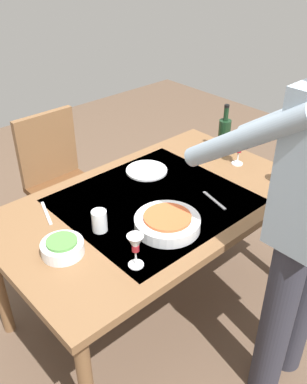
% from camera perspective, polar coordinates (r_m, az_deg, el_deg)
% --- Properties ---
extents(ground_plane, '(6.00, 6.00, 0.00)m').
position_cam_1_polar(ground_plane, '(2.59, -0.00, -14.65)').
color(ground_plane, brown).
extents(dining_table, '(1.57, 0.93, 0.73)m').
position_cam_1_polar(dining_table, '(2.15, -0.00, -2.69)').
color(dining_table, brown).
rests_on(dining_table, ground_plane).
extents(chair_near, '(0.40, 0.40, 0.91)m').
position_cam_1_polar(chair_near, '(2.79, -12.69, 2.21)').
color(chair_near, '#523019').
rests_on(chair_near, ground_plane).
extents(wine_bottle, '(0.07, 0.07, 0.30)m').
position_cam_1_polar(wine_bottle, '(2.57, 9.49, 7.64)').
color(wine_bottle, black).
rests_on(wine_bottle, dining_table).
extents(wine_glass_left, '(0.07, 0.07, 0.15)m').
position_cam_1_polar(wine_glass_left, '(2.44, 11.44, 5.88)').
color(wine_glass_left, white).
rests_on(wine_glass_left, dining_table).
extents(wine_glass_right, '(0.07, 0.07, 0.15)m').
position_cam_1_polar(wine_glass_right, '(1.67, -2.45, -7.18)').
color(wine_glass_right, white).
rests_on(wine_glass_right, dining_table).
extents(water_cup_near_left, '(0.07, 0.07, 0.10)m').
position_cam_1_polar(water_cup_near_left, '(1.90, -7.29, -3.88)').
color(water_cup_near_left, silver).
rests_on(water_cup_near_left, dining_table).
extents(water_cup_near_right, '(0.08, 0.08, 0.09)m').
position_cam_1_polar(water_cup_near_right, '(2.35, 16.71, 2.27)').
color(water_cup_near_right, silver).
rests_on(water_cup_near_right, dining_table).
extents(serving_bowl_pasta, '(0.30, 0.30, 0.07)m').
position_cam_1_polar(serving_bowl_pasta, '(1.91, 1.87, -4.09)').
color(serving_bowl_pasta, silver).
rests_on(serving_bowl_pasta, dining_table).
extents(side_bowl_salad, '(0.18, 0.18, 0.07)m').
position_cam_1_polar(side_bowl_salad, '(1.82, -12.16, -7.24)').
color(side_bowl_salad, silver).
rests_on(side_bowl_salad, dining_table).
extents(dinner_plate_near, '(0.23, 0.23, 0.01)m').
position_cam_1_polar(dinner_plate_near, '(2.36, -0.93, 2.92)').
color(dinner_plate_near, silver).
rests_on(dinner_plate_near, dining_table).
extents(table_knife, '(0.08, 0.19, 0.00)m').
position_cam_1_polar(table_knife, '(2.09, -14.22, -2.76)').
color(table_knife, silver).
rests_on(table_knife, dining_table).
extents(table_fork, '(0.06, 0.18, 0.00)m').
position_cam_1_polar(table_fork, '(2.13, 8.20, -1.13)').
color(table_fork, silver).
rests_on(table_fork, dining_table).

